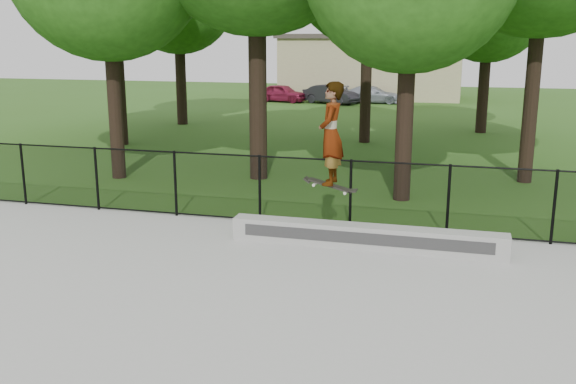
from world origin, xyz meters
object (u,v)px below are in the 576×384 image
car_a (282,93)px  car_c (372,95)px  car_b (331,94)px  skater_airborne (331,135)px  grind_ledge (366,237)px

car_a → car_c: (5.71, 0.75, -0.03)m
car_a → car_c: car_a is taller
car_b → skater_airborne: 28.78m
grind_ledge → skater_airborne: size_ratio=2.51×
car_b → car_c: 2.69m
car_b → skater_airborne: skater_airborne is taller
car_b → car_c: bearing=-43.1°
car_c → car_b: bearing=113.5°
car_b → skater_airborne: size_ratio=1.54×
grind_ledge → car_c: car_c is taller
grind_ledge → car_a: (-9.61, 28.38, 0.28)m
car_c → skater_airborne: 29.50m
grind_ledge → car_c: (-3.90, 29.13, 0.25)m
grind_ledge → car_b: 28.74m
car_a → car_b: bearing=-83.1°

